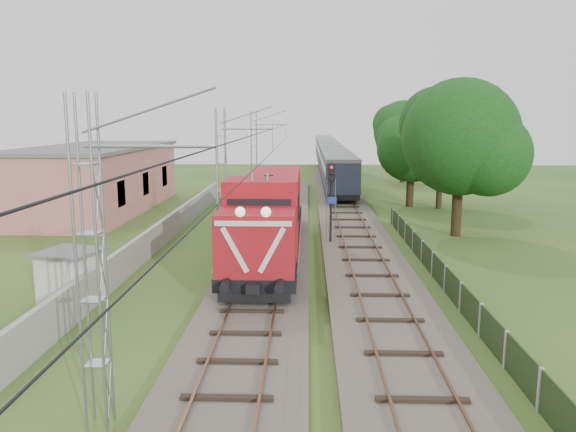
{
  "coord_description": "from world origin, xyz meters",
  "views": [
    {
      "loc": [
        2.04,
        -20.51,
        7.44
      ],
      "look_at": [
        0.99,
        9.3,
        2.2
      ],
      "focal_mm": 35.0,
      "sensor_mm": 36.0,
      "label": 1
    }
  ],
  "objects_px": {
    "signal_post": "(331,189)",
    "relay_hut": "(71,278)",
    "coach_rake": "(329,154)",
    "locomotive": "(269,213)"
  },
  "relations": [
    {
      "from": "coach_rake",
      "to": "locomotive",
      "type": "bearing_deg",
      "value": -95.79
    },
    {
      "from": "coach_rake",
      "to": "relay_hut",
      "type": "relative_size",
      "value": 24.73
    },
    {
      "from": "coach_rake",
      "to": "signal_post",
      "type": "distance_m",
      "value": 47.02
    },
    {
      "from": "locomotive",
      "to": "relay_hut",
      "type": "relative_size",
      "value": 6.96
    },
    {
      "from": "coach_rake",
      "to": "relay_hut",
      "type": "xyz_separation_m",
      "value": [
        -12.4,
        -57.68,
        -1.32
      ]
    },
    {
      "from": "signal_post",
      "to": "locomotive",
      "type": "bearing_deg",
      "value": -145.16
    },
    {
      "from": "signal_post",
      "to": "relay_hut",
      "type": "relative_size",
      "value": 1.85
    },
    {
      "from": "signal_post",
      "to": "relay_hut",
      "type": "height_order",
      "value": "signal_post"
    },
    {
      "from": "locomotive",
      "to": "relay_hut",
      "type": "bearing_deg",
      "value": -131.59
    },
    {
      "from": "coach_rake",
      "to": "relay_hut",
      "type": "bearing_deg",
      "value": -102.13
    }
  ]
}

